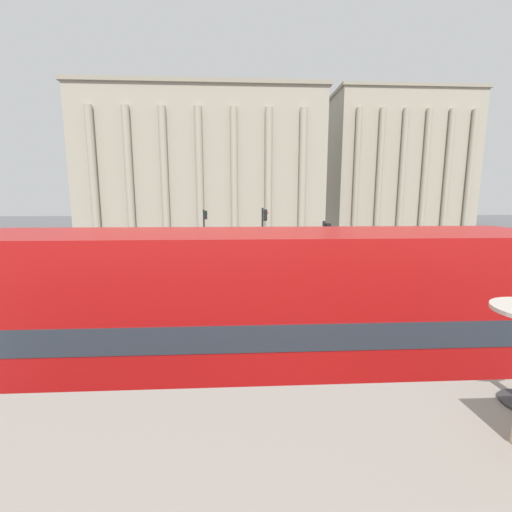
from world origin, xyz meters
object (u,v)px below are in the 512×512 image
at_px(traffic_light_far, 205,226).
at_px(pedestrian_black, 359,285).
at_px(traffic_light_near, 325,252).
at_px(plaza_building_right, 395,163).
at_px(pedestrian_grey, 156,278).
at_px(plaza_building_left, 204,165).
at_px(car_black, 186,257).
at_px(pedestrian_blue, 259,248).
at_px(traffic_light_mid, 264,232).
at_px(double_decker_bus, 260,325).

bearing_deg(traffic_light_far, pedestrian_black, -61.12).
height_order(traffic_light_near, traffic_light_far, traffic_light_far).
bearing_deg(pedestrian_black, traffic_light_far, -25.77).
xyz_separation_m(plaza_building_right, pedestrian_grey, (-32.04, -45.30, -10.21)).
xyz_separation_m(plaza_building_left, pedestrian_grey, (0.60, -32.53, -8.30)).
xyz_separation_m(car_black, pedestrian_blue, (5.33, 2.51, 0.21)).
xyz_separation_m(pedestrian_blue, pedestrian_black, (3.55, -12.32, 0.09)).
xyz_separation_m(plaza_building_right, traffic_light_far, (-30.84, -32.77, -8.70)).
relative_size(traffic_light_mid, pedestrian_black, 2.41).
bearing_deg(pedestrian_blue, traffic_light_far, -8.83).
bearing_deg(pedestrian_grey, traffic_light_near, 161.43).
height_order(plaza_building_right, traffic_light_near, plaza_building_right).
xyz_separation_m(plaza_building_right, car_black, (-31.76, -37.40, -10.53)).
relative_size(plaza_building_left, pedestrian_grey, 17.91).
distance_m(car_black, pedestrian_black, 13.23).
distance_m(traffic_light_far, pedestrian_black, 16.55).
xyz_separation_m(pedestrian_black, pedestrian_grey, (-9.16, 1.90, 0.02)).
distance_m(double_decker_bus, pedestrian_grey, 10.81).
height_order(plaza_building_left, pedestrian_grey, plaza_building_left).
distance_m(traffic_light_mid, pedestrian_grey, 7.71).
height_order(double_decker_bus, traffic_light_far, double_decker_bus).
height_order(traffic_light_near, traffic_light_mid, traffic_light_mid).
distance_m(double_decker_bus, traffic_light_mid, 14.96).
height_order(traffic_light_mid, pedestrian_blue, traffic_light_mid).
relative_size(traffic_light_mid, traffic_light_far, 1.08).
distance_m(traffic_light_mid, traffic_light_far, 8.61).
relative_size(double_decker_bus, traffic_light_far, 2.73).
height_order(traffic_light_near, pedestrian_grey, traffic_light_near).
bearing_deg(pedestrian_blue, traffic_light_mid, 105.97).
distance_m(pedestrian_black, pedestrian_grey, 9.35).
relative_size(traffic_light_near, traffic_light_mid, 0.91).
distance_m(plaza_building_left, pedestrian_black, 36.74).
bearing_deg(plaza_building_right, double_decker_bus, -116.69).
bearing_deg(traffic_light_mid, pedestrian_blue, 89.19).
distance_m(plaza_building_left, pedestrian_blue, 24.46).
height_order(traffic_light_near, pedestrian_black, traffic_light_near).
distance_m(traffic_light_far, car_black, 5.06).
xyz_separation_m(car_black, pedestrian_black, (8.88, -9.80, 0.31)).
bearing_deg(traffic_light_near, pedestrian_grey, 166.40).
bearing_deg(double_decker_bus, plaza_building_right, 71.18).
distance_m(double_decker_bus, plaza_building_left, 43.20).
bearing_deg(plaza_building_right, car_black, -130.34).
bearing_deg(car_black, traffic_light_near, -13.92).
xyz_separation_m(plaza_building_left, plaza_building_right, (32.64, 12.77, 1.91)).
height_order(traffic_light_far, pedestrian_black, traffic_light_far).
bearing_deg(pedestrian_black, traffic_light_mid, -27.26).
bearing_deg(car_black, pedestrian_blue, 64.31).
bearing_deg(double_decker_bus, car_black, 110.77).
relative_size(traffic_light_near, pedestrian_black, 2.18).
height_order(traffic_light_near, car_black, traffic_light_near).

